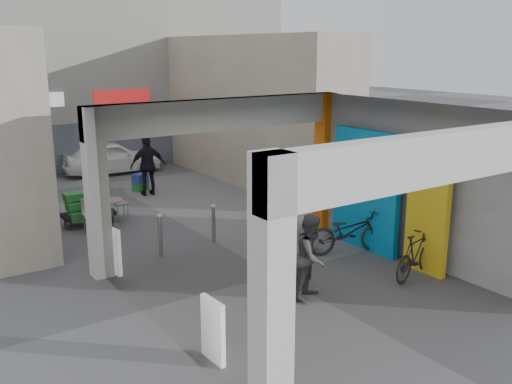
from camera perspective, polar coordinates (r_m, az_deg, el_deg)
ground at (r=12.00m, az=1.98°, el=-8.27°), size 90.00×90.00×0.00m
arcade_canopy at (r=11.02m, az=6.87°, el=2.14°), size 6.40×6.45×6.40m
far_building at (r=23.85m, az=-18.63°, el=12.08°), size 18.00×4.08×8.00m
plaza_bldg_right at (r=19.92m, az=-0.23°, el=8.22°), size 2.00×9.00×5.00m
bollard_left at (r=12.99m, az=-9.54°, el=-4.39°), size 0.09×0.09×0.97m
bollard_center at (r=13.82m, az=-4.25°, el=-3.21°), size 0.09×0.09×0.91m
bollard_right at (r=14.59m, az=1.50°, el=-2.28°), size 0.09×0.09×0.89m
advert_board_near at (r=8.77m, az=-4.30°, el=-13.57°), size 0.12×0.55×1.00m
advert_board_far at (r=12.27m, az=-14.11°, el=-5.67°), size 0.18×0.56×1.00m
cafe_set at (r=15.76m, az=-15.09°, el=-2.06°), size 1.42×1.14×0.86m
produce_stand at (r=15.85m, az=-16.42°, el=-1.90°), size 1.32×0.72×0.87m
crate_stack at (r=19.20m, az=-11.49°, el=0.98°), size 0.55×0.50×0.56m
border_collie at (r=11.72m, az=3.59°, el=-7.64°), size 0.21×0.42×0.58m
man_with_dog at (r=11.26m, az=2.65°, el=-4.56°), size 0.84×0.78×1.93m
man_back_turned at (r=10.73m, az=5.60°, el=-6.44°), size 0.98×0.90×1.63m
man_elderly at (r=14.48m, az=2.65°, el=-0.86°), size 0.91×0.72×1.64m
man_crates at (r=18.43m, az=-10.75°, el=2.62°), size 1.17×0.61×1.91m
bicycle_front at (r=13.20m, az=9.19°, el=-3.94°), size 2.08×1.31×1.03m
bicycle_rear at (r=12.16m, az=15.67°, el=-6.10°), size 1.64×0.81×0.95m
white_van at (r=22.04m, az=-14.24°, el=3.40°), size 3.70×1.76×1.22m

